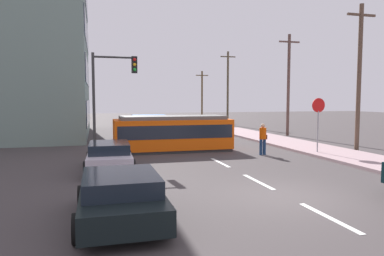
# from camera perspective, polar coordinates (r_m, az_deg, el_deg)

# --- Properties ---
(ground_plane) EXTENTS (120.00, 120.00, 0.00)m
(ground_plane) POSITION_cam_1_polar(r_m,az_deg,el_deg) (20.45, 0.75, -3.69)
(ground_plane) COLOR #3F3939
(sidewalk_curb_right) EXTENTS (3.20, 36.00, 0.14)m
(sidewalk_curb_right) POSITION_cam_1_polar(r_m,az_deg,el_deg) (20.00, 23.26, -4.05)
(sidewalk_curb_right) COLOR #A28589
(sidewalk_curb_right) RESTS_ON ground
(lane_stripe_0) EXTENTS (0.16, 2.40, 0.01)m
(lane_stripe_0) POSITION_cam_1_polar(r_m,az_deg,el_deg) (9.75, 21.05, -13.22)
(lane_stripe_0) COLOR silver
(lane_stripe_0) RESTS_ON ground
(lane_stripe_1) EXTENTS (0.16, 2.40, 0.01)m
(lane_stripe_1) POSITION_cam_1_polar(r_m,az_deg,el_deg) (13.07, 10.53, -8.46)
(lane_stripe_1) COLOR silver
(lane_stripe_1) RESTS_ON ground
(lane_stripe_2) EXTENTS (0.16, 2.40, 0.01)m
(lane_stripe_2) POSITION_cam_1_polar(r_m,az_deg,el_deg) (16.69, 4.54, -5.56)
(lane_stripe_2) COLOR silver
(lane_stripe_2) RESTS_ON ground
(lane_stripe_3) EXTENTS (0.16, 2.40, 0.01)m
(lane_stripe_3) POSITION_cam_1_polar(r_m,az_deg,el_deg) (26.66, -3.05, -1.76)
(lane_stripe_3) COLOR silver
(lane_stripe_3) RESTS_ON ground
(lane_stripe_4) EXTENTS (0.16, 2.40, 0.01)m
(lane_stripe_4) POSITION_cam_1_polar(r_m,az_deg,el_deg) (32.52, -5.28, -0.64)
(lane_stripe_4) COLOR silver
(lane_stripe_4) RESTS_ON ground
(streetcar_tram) EXTENTS (6.62, 2.59, 2.02)m
(streetcar_tram) POSITION_cam_1_polar(r_m,az_deg,el_deg) (20.44, -3.16, -0.76)
(streetcar_tram) COLOR #F2540B
(streetcar_tram) RESTS_ON ground
(city_bus) EXTENTS (2.62, 5.18, 1.79)m
(city_bus) POSITION_cam_1_polar(r_m,az_deg,el_deg) (25.43, -6.39, 0.22)
(city_bus) COLOR #275698
(city_bus) RESTS_ON ground
(pedestrian_crossing) EXTENTS (0.48, 0.36, 1.67)m
(pedestrian_crossing) POSITION_cam_1_polar(r_m,az_deg,el_deg) (19.24, 11.30, -1.47)
(pedestrian_crossing) COLOR navy
(pedestrian_crossing) RESTS_ON ground
(parked_sedan_near) EXTENTS (2.09, 4.03, 1.19)m
(parked_sedan_near) POSITION_cam_1_polar(r_m,az_deg,el_deg) (8.87, -11.39, -10.61)
(parked_sedan_near) COLOR black
(parked_sedan_near) RESTS_ON ground
(parked_sedan_mid) EXTENTS (2.01, 4.10, 1.19)m
(parked_sedan_mid) POSITION_cam_1_polar(r_m,az_deg,el_deg) (15.08, -13.12, -4.38)
(parked_sedan_mid) COLOR silver
(parked_sedan_mid) RESTS_ON ground
(stop_sign) EXTENTS (0.76, 0.07, 2.88)m
(stop_sign) POSITION_cam_1_polar(r_m,az_deg,el_deg) (20.11, 19.59, 2.19)
(stop_sign) COLOR gray
(stop_sign) RESTS_ON sidewalk_curb_right
(traffic_light_mast) EXTENTS (2.24, 0.33, 5.25)m
(traffic_light_mast) POSITION_cam_1_polar(r_m,az_deg,el_deg) (18.40, -12.91, 6.60)
(traffic_light_mast) COLOR #333333
(traffic_light_mast) RESTS_ON ground
(utility_pole_near) EXTENTS (1.80, 0.24, 8.22)m
(utility_pole_near) POSITION_cam_1_polar(r_m,az_deg,el_deg) (22.18, 25.23, 7.63)
(utility_pole_near) COLOR brown
(utility_pole_near) RESTS_ON ground
(utility_pole_mid) EXTENTS (1.80, 0.24, 8.18)m
(utility_pole_mid) POSITION_cam_1_polar(r_m,az_deg,el_deg) (30.08, 15.21, 6.94)
(utility_pole_mid) COLOR brown
(utility_pole_mid) RESTS_ON ground
(utility_pole_far) EXTENTS (1.80, 0.24, 8.49)m
(utility_pole_far) POSITION_cam_1_polar(r_m,az_deg,el_deg) (41.72, 5.76, 6.58)
(utility_pole_far) COLOR brown
(utility_pole_far) RESTS_ON ground
(utility_pole_distant) EXTENTS (1.80, 0.24, 7.01)m
(utility_pole_distant) POSITION_cam_1_polar(r_m,az_deg,el_deg) (51.09, 1.61, 5.38)
(utility_pole_distant) COLOR brown
(utility_pole_distant) RESTS_ON ground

